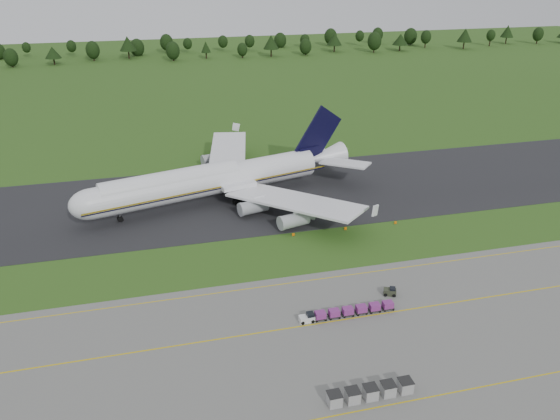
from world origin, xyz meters
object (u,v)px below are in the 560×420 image
object	(u,v)px
aircraft	(215,179)
edge_markers	(346,229)
utility_cart	(390,292)
uld_row	(370,392)
baggage_train	(346,311)

from	to	relation	value
aircraft	edge_markers	size ratio (longest dim) A/B	2.95
aircraft	utility_cart	bearing A→B (deg)	-63.26
uld_row	edge_markers	distance (m)	46.80
aircraft	edge_markers	bearing A→B (deg)	-41.19
edge_markers	baggage_train	bearing A→B (deg)	-110.17
utility_cart	uld_row	xyz separation A→B (m)	(-12.12, -20.79, 0.34)
aircraft	utility_cart	size ratio (longest dim) A/B	29.05
baggage_train	uld_row	xyz separation A→B (m)	(-3.10, -17.17, 0.14)
uld_row	edge_markers	world-z (taller)	uld_row
utility_cart	edge_markers	world-z (taller)	utility_cart
uld_row	edge_markers	bearing A→B (deg)	73.51
aircraft	uld_row	size ratio (longest dim) A/B	5.88
aircraft	baggage_train	size ratio (longest dim) A/B	4.33
aircraft	edge_markers	distance (m)	32.00
aircraft	baggage_train	xyz separation A→B (m)	(13.60, -48.50, -4.57)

